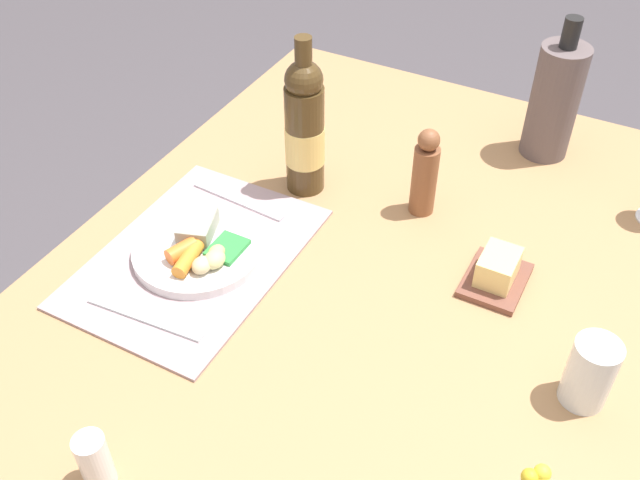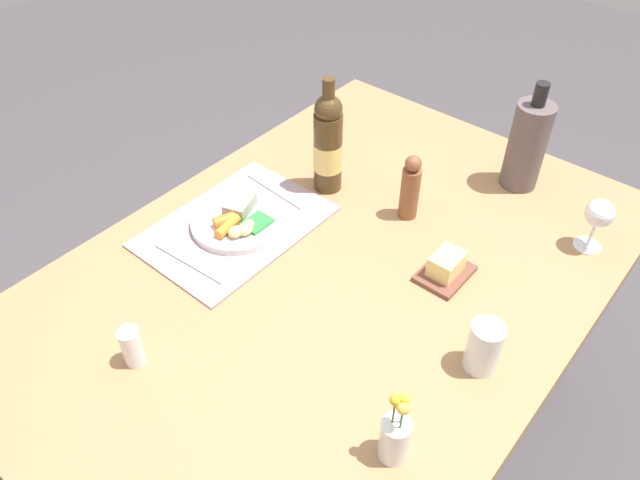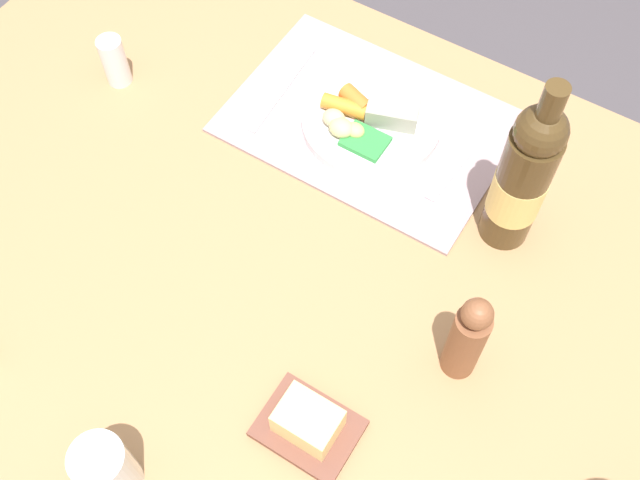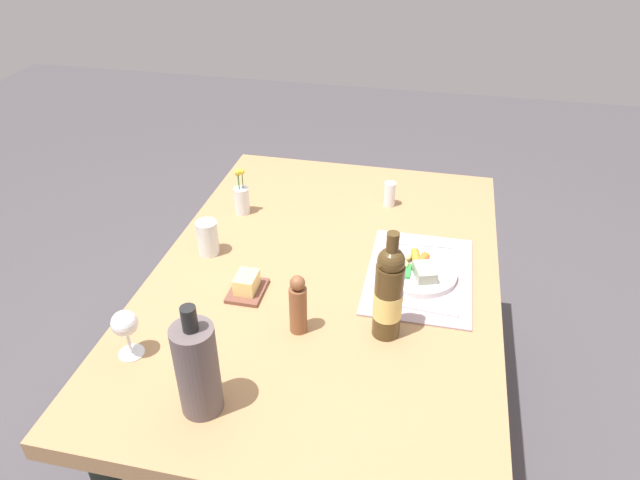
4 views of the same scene
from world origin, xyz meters
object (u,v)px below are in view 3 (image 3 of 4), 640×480
at_px(pepper_mill, 467,338).
at_px(wine_bottle, 523,178).
at_px(dinner_plate, 370,119).
at_px(dining_table, 299,287).
at_px(fork, 463,156).
at_px(salt_shaker, 114,61).
at_px(water_tumbler, 108,472).
at_px(knife, 282,88).
at_px(butter_dish, 308,424).

bearing_deg(pepper_mill, wine_bottle, -80.61).
bearing_deg(pepper_mill, dinner_plate, -43.72).
bearing_deg(dinner_plate, dining_table, 97.73).
distance_m(dining_table, wine_bottle, 0.39).
distance_m(fork, salt_shaker, 0.61).
bearing_deg(wine_bottle, dining_table, 42.46).
xyz_separation_m(fork, salt_shaker, (0.58, 0.16, 0.04)).
xyz_separation_m(dinner_plate, fork, (-0.16, -0.02, -0.01)).
distance_m(fork, wine_bottle, 0.19).
xyz_separation_m(wine_bottle, water_tumbler, (0.26, 0.61, -0.09)).
height_order(dinner_plate, pepper_mill, pepper_mill).
xyz_separation_m(pepper_mill, wine_bottle, (0.04, -0.23, 0.05)).
distance_m(knife, butter_dish, 0.60).
relative_size(salt_shaker, water_tumbler, 0.79).
distance_m(dinner_plate, knife, 0.17).
height_order(dinner_plate, butter_dish, butter_dish).
bearing_deg(salt_shaker, water_tumbler, 129.15).
distance_m(knife, water_tumbler, 0.69).
relative_size(dinner_plate, butter_dish, 1.79).
bearing_deg(water_tumbler, dinner_plate, -88.77).
bearing_deg(dining_table, salt_shaker, -17.38).
height_order(pepper_mill, water_tumbler, pepper_mill).
distance_m(pepper_mill, butter_dish, 0.24).
bearing_deg(dining_table, pepper_mill, 176.34).
xyz_separation_m(dining_table, butter_dish, (-0.15, 0.21, 0.10)).
xyz_separation_m(dinner_plate, knife, (0.17, 0.01, -0.01)).
height_order(dining_table, water_tumbler, water_tumbler).
relative_size(pepper_mill, water_tumbler, 1.56).
height_order(dinner_plate, salt_shaker, salt_shaker).
relative_size(dining_table, wine_bottle, 4.77).
bearing_deg(dinner_plate, knife, 3.45).
height_order(salt_shaker, butter_dish, salt_shaker).
bearing_deg(fork, wine_bottle, 146.27).
relative_size(knife, wine_bottle, 0.67).
bearing_deg(dining_table, wine_bottle, -137.54).
xyz_separation_m(knife, water_tumbler, (-0.18, 0.66, 0.04)).
distance_m(dinner_plate, butter_dish, 0.52).
height_order(salt_shaker, pepper_mill, pepper_mill).
bearing_deg(knife, wine_bottle, 168.89).
height_order(butter_dish, wine_bottle, wine_bottle).
relative_size(fork, wine_bottle, 0.65).
bearing_deg(dinner_plate, fork, -172.14).
relative_size(dinner_plate, salt_shaker, 2.53).
bearing_deg(butter_dish, knife, -53.36).
bearing_deg(dinner_plate, wine_bottle, 166.52).
height_order(fork, knife, same).
distance_m(knife, wine_bottle, 0.46).
bearing_deg(butter_dish, fork, -87.18).
height_order(pepper_mill, wine_bottle, wine_bottle).
distance_m(dinner_plate, water_tumbler, 0.68).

